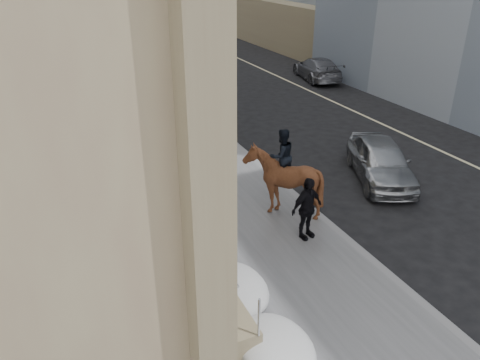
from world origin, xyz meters
name	(u,v)px	position (x,y,z in m)	size (l,w,h in m)	color
ground	(288,288)	(0.00, 0.00, 0.00)	(140.00, 140.00, 0.00)	black
sidewalk	(175,150)	(0.00, 10.00, 0.06)	(5.00, 80.00, 0.12)	#545457
curb	(231,141)	(2.62, 10.00, 0.06)	(0.24, 80.00, 0.12)	slate
lane_line	(374,120)	(10.50, 10.00, 0.01)	(0.15, 70.00, 0.01)	#BFB78C
far_podium	(455,72)	(15.50, 10.00, 2.00)	(2.00, 80.00, 4.00)	#78684D
streetlight_mid	(201,25)	(2.74, 14.00, 4.58)	(1.71, 0.24, 8.00)	#2D2D30
traffic_signal	(149,20)	(2.07, 22.00, 4.00)	(4.10, 0.22, 6.00)	#2D2D30
snow_bank	(153,163)	(-1.42, 8.11, 0.47)	(1.70, 18.10, 0.76)	silver
mounted_horse_left	(226,214)	(-0.83, 2.06, 1.27)	(1.54, 2.75, 2.76)	#452914
mounted_horse_right	(283,178)	(1.59, 3.34, 1.32)	(2.04, 2.24, 2.78)	#4B2815
pedestrian	(307,208)	(1.53, 1.76, 1.07)	(1.11, 0.46, 1.89)	black
car_silver	(381,161)	(6.20, 4.26, 0.77)	(1.81, 4.49, 1.53)	#929599
car_grey	(317,69)	(12.46, 18.64, 0.74)	(2.07, 5.09, 1.48)	slate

